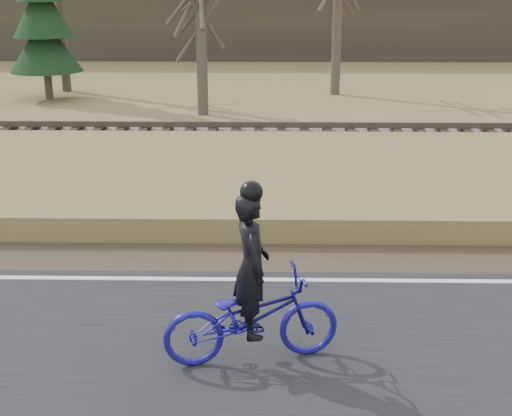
{
  "coord_description": "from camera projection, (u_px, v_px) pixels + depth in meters",
  "views": [
    {
      "loc": [
        0.89,
        -9.62,
        4.46
      ],
      "look_at": [
        0.69,
        0.5,
        1.1
      ],
      "focal_mm": 50.0,
      "sensor_mm": 36.0,
      "label": 1
    }
  ],
  "objects": [
    {
      "name": "embankment",
      "position": [
        226.0,
        191.0,
        14.47
      ],
      "size": [
        120.0,
        5.0,
        0.44
      ],
      "primitive_type": "cube",
      "color": "olive",
      "rests_on": "ground"
    },
    {
      "name": "bare_tree_near_left",
      "position": [
        201.0,
        20.0,
        22.49
      ],
      "size": [
        0.36,
        0.36,
        6.04
      ],
      "primitive_type": "cylinder",
      "color": "brown",
      "rests_on": "ground"
    },
    {
      "name": "ballast",
      "position": [
        235.0,
        147.0,
        18.07
      ],
      "size": [
        120.0,
        3.0,
        0.45
      ],
      "primitive_type": "cube",
      "color": "slate",
      "rests_on": "ground"
    },
    {
      "name": "ground",
      "position": [
        209.0,
        289.0,
        10.55
      ],
      "size": [
        120.0,
        120.0,
        0.0
      ],
      "primitive_type": "plane",
      "color": "olive",
      "rests_on": "ground"
    },
    {
      "name": "railroad",
      "position": [
        234.0,
        136.0,
        17.98
      ],
      "size": [
        120.0,
        2.4,
        0.29
      ],
      "color": "black",
      "rests_on": "ballast"
    },
    {
      "name": "conifer",
      "position": [
        42.0,
        11.0,
        25.3
      ],
      "size": [
        2.6,
        2.6,
        6.65
      ],
      "color": "brown",
      "rests_on": "ground"
    },
    {
      "name": "edge_line",
      "position": [
        210.0,
        279.0,
        10.72
      ],
      "size": [
        120.0,
        0.12,
        0.01
      ],
      "primitive_type": "cube",
      "color": "silver",
      "rests_on": "road"
    },
    {
      "name": "shoulder",
      "position": [
        215.0,
        257.0,
        11.69
      ],
      "size": [
        120.0,
        1.6,
        0.04
      ],
      "primitive_type": "cube",
      "color": "#473A2B",
      "rests_on": "ground"
    },
    {
      "name": "treeline_backdrop",
      "position": [
        254.0,
        0.0,
        38.07
      ],
      "size": [
        120.0,
        4.0,
        6.0
      ],
      "primitive_type": "cube",
      "color": "#383328",
      "rests_on": "ground"
    },
    {
      "name": "road",
      "position": [
        191.0,
        378.0,
        8.17
      ],
      "size": [
        120.0,
        6.0,
        0.06
      ],
      "primitive_type": "cube",
      "color": "black",
      "rests_on": "ground"
    },
    {
      "name": "cyclist",
      "position": [
        252.0,
        306.0,
        8.31
      ],
      "size": [
        2.19,
        1.16,
        2.22
      ],
      "rotation": [
        0.0,
        0.0,
        1.79
      ],
      "color": "navy",
      "rests_on": "road"
    }
  ]
}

